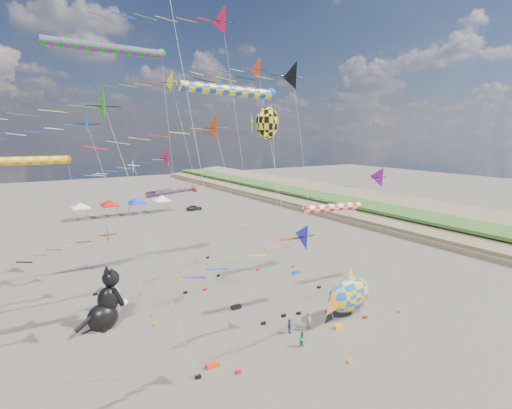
{
  "coord_description": "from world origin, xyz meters",
  "views": [
    {
      "loc": [
        -16.41,
        -16.1,
        15.49
      ],
      "look_at": [
        1.09,
        12.0,
        9.54
      ],
      "focal_mm": 28.0,
      "sensor_mm": 36.0,
      "label": 1
    }
  ],
  "objects": [
    {
      "name": "delta_kite_4",
      "position": [
        -3.24,
        1.68,
        9.18
      ],
      "size": [
        11.1,
        1.72,
        10.46
      ],
      "color": "#1D25D0",
      "rests_on": "ground"
    },
    {
      "name": "child_blue",
      "position": [
        1.15,
        7.15,
        0.59
      ],
      "size": [
        0.61,
        0.74,
        1.18
      ],
      "primitive_type": "imported",
      "rotation": [
        0.0,
        0.0,
        1.02
      ],
      "color": "navy",
      "rests_on": "ground"
    },
    {
      "name": "delta_kite_11",
      "position": [
        -11.86,
        15.84,
        7.25
      ],
      "size": [
        9.68,
        1.59,
        8.46
      ],
      "color": "red",
      "rests_on": "ground"
    },
    {
      "name": "ground",
      "position": [
        0.0,
        0.0,
        0.0
      ],
      "size": [
        260.0,
        260.0,
        0.0
      ],
      "primitive_type": "plane",
      "color": "brown",
      "rests_on": "ground"
    },
    {
      "name": "kite_bag_2",
      "position": [
        -5.97,
        6.17,
        0.15
      ],
      "size": [
        0.9,
        0.44,
        0.3
      ],
      "primitive_type": "cube",
      "color": "red",
      "rests_on": "ground"
    },
    {
      "name": "windsock_3",
      "position": [
        -0.26,
        27.88,
        8.78
      ],
      "size": [
        7.62,
        0.71,
        9.2
      ],
      "color": "red",
      "rests_on": "ground"
    },
    {
      "name": "fish_inflatable",
      "position": [
        7.08,
        6.8,
        1.99
      ],
      "size": [
        5.99,
        2.89,
        4.25
      ],
      "color": "blue",
      "rests_on": "ground"
    },
    {
      "name": "angelfish_kite",
      "position": [
        1.61,
        11.36,
        16.13
      ],
      "size": [
        3.74,
        3.02,
        17.59
      ],
      "color": "yellow",
      "rests_on": "ground"
    },
    {
      "name": "kite_bag_0",
      "position": [
        -0.23,
        13.24,
        0.15
      ],
      "size": [
        0.9,
        0.44,
        0.3
      ],
      "primitive_type": "cube",
      "color": "black",
      "rests_on": "ground"
    },
    {
      "name": "windsock_2",
      "position": [
        -2.31,
        9.71,
        18.36
      ],
      "size": [
        9.02,
        0.76,
        18.84
      ],
      "color": "blue",
      "rests_on": "ground"
    },
    {
      "name": "delta_kite_7",
      "position": [
        -12.3,
        13.97,
        15.81
      ],
      "size": [
        10.57,
        1.91,
        17.12
      ],
      "color": "blue",
      "rests_on": "ground"
    },
    {
      "name": "delta_kite_12",
      "position": [
        -3.63,
        18.55,
        13.01
      ],
      "size": [
        8.1,
        1.98,
        14.32
      ],
      "color": "#CB0D3D",
      "rests_on": "ground"
    },
    {
      "name": "person_adult",
      "position": [
        2.8,
        6.69,
        0.77
      ],
      "size": [
        0.67,
        0.63,
        1.54
      ],
      "primitive_type": "imported",
      "rotation": [
        0.0,
        0.0,
        0.64
      ],
      "color": "slate",
      "rests_on": "ground"
    },
    {
      "name": "kite_bag_3",
      "position": [
        5.01,
        5.71,
        0.15
      ],
      "size": [
        0.9,
        0.44,
        0.3
      ],
      "primitive_type": "cube",
      "color": "orange",
      "rests_on": "ground"
    },
    {
      "name": "delta_kite_6",
      "position": [
        -2.34,
        21.37,
        19.9
      ],
      "size": [
        12.14,
        2.32,
        21.37
      ],
      "color": "#FFFC10",
      "rests_on": "ground"
    },
    {
      "name": "delta_kite_10",
      "position": [
        4.37,
        13.0,
        20.25
      ],
      "size": [
        14.65,
        2.79,
        21.9
      ],
      "color": "black",
      "rests_on": "ground"
    },
    {
      "name": "windsock_0",
      "position": [
        7.25,
        8.94,
        9.14
      ],
      "size": [
        7.59,
        0.68,
        9.54
      ],
      "color": "red",
      "rests_on": "ground"
    },
    {
      "name": "delta_kite_3",
      "position": [
        6.56,
        4.96,
        11.85
      ],
      "size": [
        9.83,
        1.63,
        13.08
      ],
      "color": "#9D139F",
      "rests_on": "ground"
    },
    {
      "name": "cat_inflatable",
      "position": [
        -10.79,
        15.77,
        2.48
      ],
      "size": [
        4.06,
        2.88,
        4.96
      ],
      "primitive_type": null,
      "rotation": [
        0.0,
        0.0,
        0.31
      ],
      "color": "black",
      "rests_on": "ground"
    },
    {
      "name": "delta_kite_8",
      "position": [
        -12.55,
        5.54,
        16.6
      ],
      "size": [
        11.98,
        2.03,
        17.98
      ],
      "color": "#1E940F",
      "rests_on": "ground"
    },
    {
      "name": "parked_car",
      "position": [
        14.98,
        58.0,
        0.54
      ],
      "size": [
        3.23,
        1.42,
        1.08
      ],
      "primitive_type": "imported",
      "rotation": [
        0.0,
        0.0,
        1.62
      ],
      "color": "#26262D",
      "rests_on": "ground"
    },
    {
      "name": "windsock_4",
      "position": [
        -8.47,
        18.89,
        22.13
      ],
      "size": [
        10.93,
        0.8,
        22.62
      ],
      "color": "#17801D",
      "rests_on": "ground"
    },
    {
      "name": "delta_kite_2",
      "position": [
        3.46,
        20.66,
        26.39
      ],
      "size": [
        14.92,
        3.3,
        28.26
      ],
      "color": "red",
      "rests_on": "ground"
    },
    {
      "name": "windsock_1",
      "position": [
        -15.11,
        23.1,
        13.11
      ],
      "size": [
        8.99,
        0.78,
        13.56
      ],
      "color": "orange",
      "rests_on": "ground"
    },
    {
      "name": "delta_kite_1",
      "position": [
        -6.28,
        23.12,
        11.87
      ],
      "size": [
        9.65,
        1.82,
        13.15
      ],
      "color": "#23CED0",
      "rests_on": "ground"
    },
    {
      "name": "kite_bag_1",
      "position": [
        9.85,
        17.57,
        0.15
      ],
      "size": [
        0.9,
        0.44,
        0.3
      ],
      "primitive_type": "cube",
      "color": "blue",
      "rests_on": "ground"
    },
    {
      "name": "child_green",
      "position": [
        0.75,
        5.0,
        0.6
      ],
      "size": [
        0.62,
        0.51,
        1.19
      ],
      "primitive_type": "imported",
      "rotation": [
        0.0,
        0.0,
        -0.1
      ],
      "color": "#1E8854",
      "rests_on": "ground"
    },
    {
      "name": "delta_kite_9",
      "position": [
        -4.25,
        9.44,
        15.59
      ],
      "size": [
        11.56,
        2.24,
        17.01
      ],
      "color": "#EB4207",
      "rests_on": "ground"
    },
    {
      "name": "tent_row",
      "position": [
        1.5,
        60.0,
        3.15
      ],
      "size": [
        19.2,
        4.2,
        3.8
      ],
      "color": "white",
      "rests_on": "ground"
    },
    {
      "name": "delta_kite_5",
      "position": [
        5.89,
        19.54,
        21.91
      ],
      "size": [
        12.83,
        2.59,
        23.46
      ],
      "color": "#E54913",
      "rests_on": "ground"
    }
  ]
}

